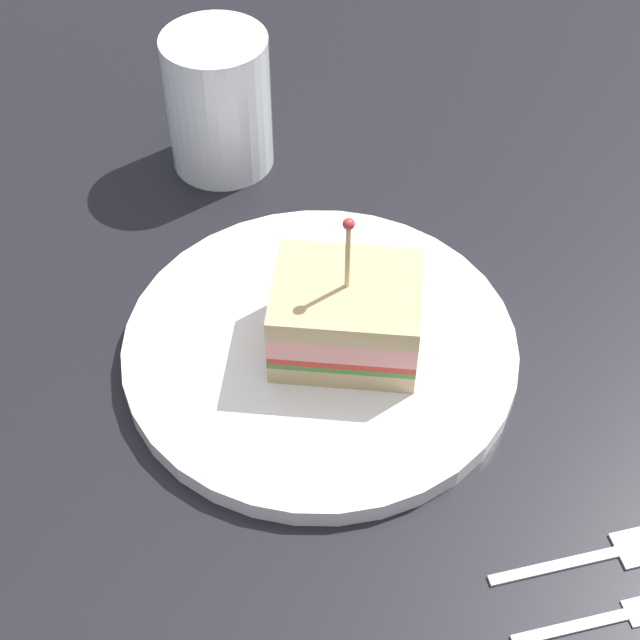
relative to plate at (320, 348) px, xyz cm
name	(u,v)px	position (x,y,z in cm)	size (l,w,h in cm)	color
ground_plane	(320,365)	(0.00, 0.00, -1.67)	(114.79, 114.79, 2.00)	black
plate	(320,348)	(0.00, 0.00, 0.00)	(24.97, 24.97, 1.34)	white
sandwich_half_center	(346,318)	(1.59, -0.21, 3.30)	(8.99, 7.34, 10.43)	tan
drink_glass	(219,110)	(-9.68, 18.99, 3.99)	(7.77, 7.77, 10.62)	gold
fork	(622,550)	(17.86, -12.05, -0.50)	(11.98, 5.31, 0.35)	silver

